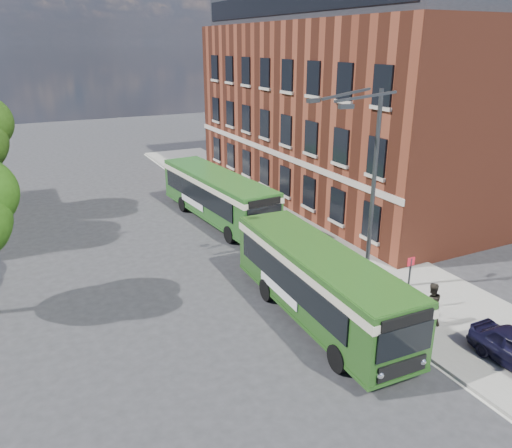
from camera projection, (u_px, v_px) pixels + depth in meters
ground at (243, 298)px, 22.17m from camera, size 120.00×120.00×0.00m
pavement at (289, 220)px, 31.81m from camera, size 6.00×48.00×0.15m
kerb_line at (246, 228)px, 30.55m from camera, size 0.12×48.00×0.01m
brick_office at (347, 98)px, 35.75m from camera, size 12.10×26.00×14.20m
street_lamp at (366, 193)px, 20.88m from camera, size 2.96×2.38×9.00m
bus_stop_sign at (409, 280)px, 20.48m from camera, size 0.35×0.08×2.52m
bus_front at (319, 279)px, 19.91m from camera, size 2.90×10.45×3.02m
bus_rear at (217, 193)px, 31.34m from camera, size 3.47×11.52×3.02m
pedestrian_a at (396, 299)px, 19.87m from camera, size 0.80×0.70×1.83m
pedestrian_b at (431, 304)px, 19.53m from camera, size 1.08×0.98×1.81m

